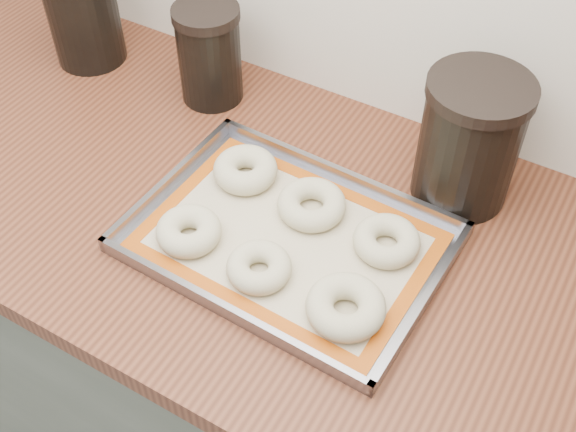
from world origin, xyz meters
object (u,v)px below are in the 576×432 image
Objects in this scene: bagel_front_mid at (259,267)px; canister_right at (469,141)px; baking_tray at (288,240)px; bagel_back_mid at (312,204)px; canister_mid at (209,54)px; bagel_back_right at (387,241)px; bagel_front_left at (189,231)px; canister_left at (81,6)px; bagel_back_left at (245,170)px; bagel_front_right at (346,307)px.

canister_right is at bearing 59.17° from bagel_front_mid.
bagel_front_mid reaches higher than baking_tray.
bagel_front_mid is 0.15m from bagel_back_mid.
bagel_front_mid is at bearing -120.83° from canister_right.
bagel_back_right is at bearing -22.57° from canister_mid.
bagel_front_left is 0.36m from canister_mid.
bagel_front_mid is 0.19m from bagel_back_right.
bagel_back_right is (0.14, 0.14, 0.00)m from bagel_front_mid.
canister_left is 0.76m from canister_right.
bagel_back_right is 0.48m from canister_mid.
canister_mid is 0.84× the size of canister_right.
bagel_front_mid is 0.90× the size of bagel_back_left.
bagel_back_left is 0.48m from canister_left.
bagel_back_mid is 0.13m from bagel_back_right.
canister_right reaches higher than bagel_front_left.
canister_mid reaches higher than baking_tray.
bagel_front_mid is at bearing -92.12° from bagel_back_mid.
bagel_front_right is 1.06× the size of bagel_back_left.
baking_tray is 0.07m from bagel_back_mid.
bagel_front_right is 0.14m from bagel_back_right.
bagel_front_left is 0.19m from bagel_back_mid.
canister_mid is at bearing 141.29° from baking_tray.
canister_mid is (-0.17, 0.16, 0.07)m from bagel_back_left.
canister_mid is (-0.30, 0.17, 0.07)m from bagel_back_mid.
canister_mid is (-0.30, 0.32, 0.07)m from bagel_front_mid.
baking_tray is at bearing -32.71° from bagel_back_left.
canister_left is at bearing 157.05° from bagel_front_right.
bagel_back_mid is 0.36m from canister_mid.
bagel_back_mid is (0.01, 0.15, 0.00)m from bagel_front_mid.
canister_mid is at bearing 150.45° from bagel_back_mid.
bagel_front_mid is 0.44m from canister_mid.
canister_right is (0.05, 0.31, 0.08)m from bagel_front_right.
canister_left is (-0.71, 0.30, 0.09)m from bagel_front_right.
bagel_front_right is 0.31m from bagel_back_left.
bagel_back_right is 0.45× the size of canister_left.
canister_left reaches higher than canister_mid.
canister_right is at bearing 81.74° from bagel_front_right.
baking_tray is 4.23× the size of bagel_front_right.
bagel_front_left is at bearing -61.37° from canister_mid.
baking_tray is 2.60× the size of canister_mid.
baking_tray is 0.31m from canister_right.
canister_left reaches higher than bagel_front_left.
bagel_front_left is 1.04× the size of bagel_front_mid.
bagel_back_mid is at bearing 132.44° from bagel_front_right.
bagel_front_left is 0.99× the size of bagel_back_right.
bagel_back_right is (0.13, 0.06, 0.01)m from baking_tray.
baking_tray is at bearing -155.65° from bagel_back_right.
canister_mid reaches higher than bagel_front_mid.
bagel_front_mid is 0.37m from canister_right.
canister_right reaches higher than bagel_front_mid.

